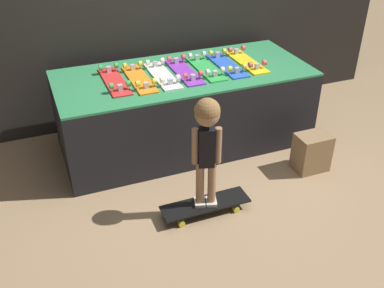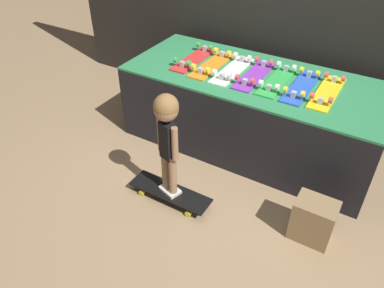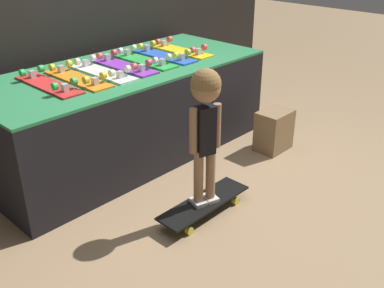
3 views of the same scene
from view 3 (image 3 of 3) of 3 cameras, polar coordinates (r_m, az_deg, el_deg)
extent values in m
plane|color=#9E7F5B|center=(3.50, -1.33, -4.27)|extent=(16.00, 16.00, 0.00)
cube|color=black|center=(3.77, -8.34, 4.00)|extent=(2.37, 1.02, 0.73)
cube|color=#2D7F4C|center=(3.65, -8.72, 9.49)|extent=(2.37, 1.02, 0.02)
cube|color=red|center=(3.32, -17.75, 7.15)|extent=(0.17, 0.65, 0.01)
cube|color=#B7B7BC|center=(3.49, -19.63, 8.36)|extent=(0.04, 0.04, 0.05)
cylinder|color=green|center=(3.51, -18.65, 9.06)|extent=(0.03, 0.05, 0.05)
cylinder|color=green|center=(3.45, -20.75, 8.45)|extent=(0.03, 0.05, 0.05)
cube|color=#B7B7BC|center=(3.13, -15.83, 6.92)|extent=(0.04, 0.04, 0.05)
cylinder|color=green|center=(3.15, -14.77, 7.70)|extent=(0.03, 0.05, 0.05)
cylinder|color=green|center=(3.08, -17.03, 7.01)|extent=(0.03, 0.05, 0.05)
cube|color=orange|center=(3.39, -14.30, 8.00)|extent=(0.17, 0.65, 0.01)
cube|color=#B7B7BC|center=(3.56, -16.29, 9.16)|extent=(0.04, 0.04, 0.05)
cylinder|color=yellow|center=(3.59, -15.35, 9.83)|extent=(0.03, 0.05, 0.05)
cylinder|color=yellow|center=(3.52, -17.35, 9.26)|extent=(0.03, 0.05, 0.05)
cube|color=#B7B7BC|center=(3.21, -12.22, 7.80)|extent=(0.04, 0.04, 0.05)
cylinder|color=yellow|center=(3.24, -11.21, 8.55)|extent=(0.03, 0.05, 0.05)
cylinder|color=yellow|center=(3.16, -13.34, 7.91)|extent=(0.03, 0.05, 0.05)
cube|color=white|center=(3.50, -11.30, 8.87)|extent=(0.17, 0.65, 0.01)
cube|color=#B7B7BC|center=(3.66, -13.37, 9.97)|extent=(0.04, 0.04, 0.05)
cylinder|color=white|center=(3.70, -12.47, 10.61)|extent=(0.03, 0.05, 0.05)
cylinder|color=white|center=(3.62, -14.37, 10.09)|extent=(0.03, 0.05, 0.05)
cube|color=#B7B7BC|center=(3.32, -9.13, 8.72)|extent=(0.04, 0.04, 0.05)
cylinder|color=white|center=(3.36, -8.18, 9.42)|extent=(0.03, 0.05, 0.05)
cylinder|color=white|center=(3.28, -10.17, 8.84)|extent=(0.03, 0.05, 0.05)
cube|color=purple|center=(3.63, -8.64, 9.72)|extent=(0.17, 0.65, 0.01)
cube|color=#B7B7BC|center=(3.79, -10.74, 10.76)|extent=(0.04, 0.04, 0.05)
cylinder|color=#D84C4C|center=(3.83, -9.89, 11.36)|extent=(0.03, 0.05, 0.05)
cylinder|color=#D84C4C|center=(3.74, -11.68, 10.89)|extent=(0.03, 0.05, 0.05)
cube|color=#B7B7BC|center=(3.46, -6.42, 9.59)|extent=(0.04, 0.04, 0.05)
cylinder|color=#D84C4C|center=(3.50, -5.53, 10.25)|extent=(0.03, 0.05, 0.05)
cylinder|color=#D84C4C|center=(3.41, -7.38, 9.73)|extent=(0.03, 0.05, 0.05)
cube|color=green|center=(3.77, -6.10, 10.46)|extent=(0.17, 0.65, 0.01)
cube|color=#B7B7BC|center=(3.92, -8.23, 11.46)|extent=(0.04, 0.04, 0.05)
cylinder|color=white|center=(3.96, -7.42, 12.03)|extent=(0.03, 0.05, 0.05)
cylinder|color=white|center=(3.87, -9.10, 11.60)|extent=(0.03, 0.05, 0.05)
cube|color=#B7B7BC|center=(3.61, -3.84, 10.36)|extent=(0.04, 0.04, 0.05)
cylinder|color=white|center=(3.65, -3.00, 10.98)|extent=(0.03, 0.05, 0.05)
cylinder|color=white|center=(3.55, -4.72, 10.51)|extent=(0.03, 0.05, 0.05)
cube|color=blue|center=(3.90, -3.61, 11.11)|extent=(0.17, 0.65, 0.01)
cube|color=#B7B7BC|center=(4.05, -5.75, 12.06)|extent=(0.04, 0.04, 0.05)
cylinder|color=yellow|center=(4.09, -4.99, 12.60)|extent=(0.03, 0.05, 0.05)
cylinder|color=yellow|center=(4.00, -6.57, 12.22)|extent=(0.03, 0.05, 0.05)
cube|color=#B7B7BC|center=(3.75, -1.32, 11.02)|extent=(0.04, 0.04, 0.05)
cylinder|color=yellow|center=(3.79, -0.53, 11.60)|extent=(0.03, 0.05, 0.05)
cylinder|color=yellow|center=(3.69, -2.13, 11.18)|extent=(0.03, 0.05, 0.05)
cube|color=yellow|center=(4.06, -1.47, 11.74)|extent=(0.17, 0.65, 0.01)
cube|color=#B7B7BC|center=(4.20, -3.61, 12.65)|extent=(0.04, 0.04, 0.05)
cylinder|color=#D84C4C|center=(4.25, -2.89, 13.16)|extent=(0.03, 0.05, 0.05)
cylinder|color=#D84C4C|center=(4.15, -4.37, 12.81)|extent=(0.03, 0.05, 0.05)
cube|color=#B7B7BC|center=(3.91, 0.81, 11.66)|extent=(0.04, 0.04, 0.05)
cylinder|color=#D84C4C|center=(3.95, 1.55, 12.21)|extent=(0.03, 0.05, 0.05)
cylinder|color=#D84C4C|center=(3.85, 0.06, 11.83)|extent=(0.03, 0.05, 0.05)
cube|color=black|center=(3.05, 1.55, -7.43)|extent=(0.72, 0.21, 0.01)
cube|color=#B7B7BC|center=(3.22, 4.39, -6.20)|extent=(0.04, 0.04, 0.05)
cylinder|color=yellow|center=(3.28, 3.19, -6.02)|extent=(0.05, 0.03, 0.05)
cylinder|color=yellow|center=(3.19, 5.60, -7.15)|extent=(0.05, 0.03, 0.05)
cube|color=#B7B7BC|center=(2.93, -1.61, -9.82)|extent=(0.04, 0.04, 0.05)
cylinder|color=yellow|center=(2.99, -2.81, -9.53)|extent=(0.05, 0.03, 0.05)
cylinder|color=yellow|center=(2.89, -0.35, -10.93)|extent=(0.05, 0.03, 0.05)
cube|color=silver|center=(3.06, 2.30, -6.87)|extent=(0.11, 0.13, 0.03)
cylinder|color=#997051|center=(2.96, 2.37, -3.67)|extent=(0.06, 0.06, 0.37)
cube|color=silver|center=(3.02, 0.81, -7.34)|extent=(0.11, 0.13, 0.03)
cylinder|color=#997051|center=(2.92, 0.83, -4.11)|extent=(0.06, 0.06, 0.37)
cube|color=black|center=(2.79, 1.68, 1.74)|extent=(0.14, 0.11, 0.32)
cylinder|color=#997051|center=(2.83, 3.17, 2.34)|extent=(0.05, 0.05, 0.29)
cylinder|color=#997051|center=(2.75, 0.16, 1.64)|extent=(0.05, 0.05, 0.29)
sphere|color=#997051|center=(2.69, 1.76, 7.18)|extent=(0.18, 0.18, 0.18)
sphere|color=olive|center=(2.68, 1.77, 7.64)|extent=(0.19, 0.19, 0.19)
cube|color=#8E704C|center=(3.92, 10.36, 1.72)|extent=(0.30, 0.22, 0.35)
camera|label=1|loc=(1.31, 104.37, 23.74)|focal=42.00mm
camera|label=2|loc=(3.28, 53.05, 26.37)|focal=35.00mm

